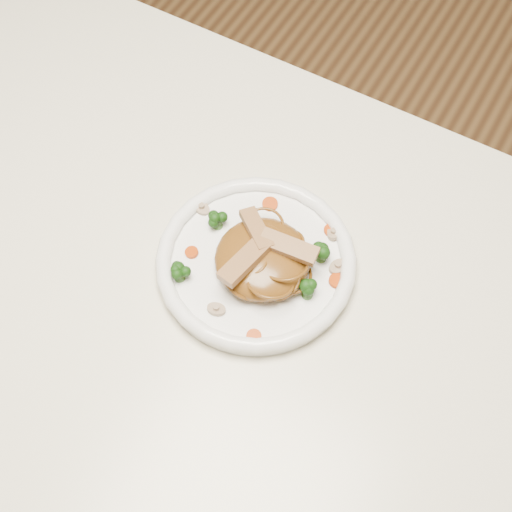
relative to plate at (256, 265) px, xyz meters
The scene contains 20 objects.
ground 0.76m from the plate, 117.88° to the right, with size 4.00×4.00×0.00m, color #4E311A.
table 0.13m from the plate, 117.88° to the right, with size 1.20×0.80×0.75m.
plate is the anchor object (origin of this frame).
noodle_mound 0.03m from the plate, ahead, with size 0.12×0.12×0.04m, color brown.
chicken_a 0.06m from the plate, 25.71° to the left, with size 0.07×0.02×0.01m, color #AB8050.
chicken_b 0.05m from the plate, 118.11° to the left, with size 0.07×0.02×0.01m, color #AB8050.
chicken_c 0.06m from the plate, 90.25° to the right, with size 0.08×0.03×0.01m, color #AB8050.
broccoli_0 0.09m from the plate, 32.65° to the left, with size 0.03×0.03×0.03m, color #14410D, non-canonical shape.
broccoli_1 0.08m from the plate, 162.86° to the left, with size 0.02×0.02×0.03m, color #14410D, non-canonical shape.
broccoli_2 0.10m from the plate, 136.13° to the right, with size 0.03×0.03×0.03m, color #14410D, non-canonical shape.
broccoli_3 0.08m from the plate, ahead, with size 0.03×0.03×0.03m, color #14410D, non-canonical shape.
carrot_0 0.11m from the plate, 54.73° to the left, with size 0.02×0.02×0.01m, color #B23B06.
carrot_1 0.08m from the plate, 158.60° to the right, with size 0.02×0.02×0.01m, color #B23B06.
carrot_2 0.11m from the plate, 13.72° to the left, with size 0.02×0.02×0.01m, color #B23B06.
carrot_3 0.09m from the plate, 107.63° to the left, with size 0.02×0.02×0.01m, color #B23B06.
carrot_4 0.11m from the plate, 61.65° to the right, with size 0.02×0.02×0.01m, color #B23B06.
mushroom_0 0.09m from the plate, 95.33° to the right, with size 0.02×0.02×0.01m, color tan.
mushroom_1 0.10m from the plate, 24.67° to the left, with size 0.02×0.02×0.01m, color tan.
mushroom_2 0.11m from the plate, 161.78° to the left, with size 0.02×0.02×0.01m, color tan.
mushroom_3 0.11m from the plate, 51.85° to the left, with size 0.02×0.02×0.01m, color tan.
Camera 1 is at (0.27, -0.35, 1.59)m, focal length 52.42 mm.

